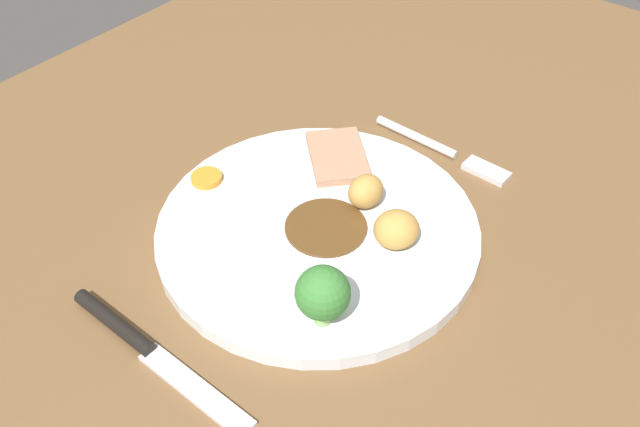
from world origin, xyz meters
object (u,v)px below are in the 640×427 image
Objects in this scene: dinner_plate at (320,228)px; roast_potato_left at (396,229)px; knife at (143,346)px; roast_potato_right at (366,191)px; meat_slice_main at (338,156)px; carrot_coin_front at (206,178)px; broccoli_floret at (323,294)px; fork at (444,150)px.

roast_potato_left is (-1.93, 6.57, 2.31)cm from dinner_plate.
roast_potato_right is at bearing 79.46° from knife.
carrot_coin_front is (10.09, -7.67, -0.12)cm from meat_slice_main.
roast_potato_left is 0.74× the size of broccoli_floret.
roast_potato_right is at bearing 115.84° from carrot_coin_front.
roast_potato_left is at bearing 106.40° from dinner_plate.
broccoli_floret is at bearing 46.26° from knife.
fork is (-12.40, 0.97, -2.53)cm from roast_potato_right.
roast_potato_right is at bearing 58.57° from meat_slice_main.
dinner_plate reaches higher than knife.
dinner_plate is 12.00cm from carrot_coin_front.
dinner_plate is 5.15cm from roast_potato_right.
roast_potato_left is 5.40cm from roast_potato_right.
roast_potato_left is 0.21× the size of knife.
knife is (34.76, -5.39, 0.06)cm from fork.
fork is (-16.72, 2.70, -0.31)cm from dinner_plate.
fork is (-25.02, -4.14, -4.10)cm from broccoli_floret.
knife is at bearing -44.39° from broccoli_floret.
knife reaches higher than fork.
dinner_plate is at bearing -140.50° from broccoli_floret.
fork is at bearing 175.54° from roast_potato_right.
dinner_plate is 8.09× the size of roast_potato_right.
dinner_plate is at bearing -97.60° from fork.
fork is 0.83× the size of knife.
carrot_coin_front is 0.19× the size of fork.
carrot_coin_front is 18.27cm from knife.
broccoli_floret is (12.61, 5.11, 1.57)cm from roast_potato_right.
dinner_plate is 1.85× the size of fork.
roast_potato_right is 0.19× the size of knife.
dinner_plate is 7.23cm from roast_potato_left.
roast_potato_right is at bearing 158.19° from dinner_plate.
roast_potato_right is at bearing -116.26° from roast_potato_left.
carrot_coin_front reaches higher than dinner_plate.
fork is (-8.85, 6.79, -1.41)cm from meat_slice_main.
knife is (18.03, -2.70, -0.25)cm from dinner_plate.
broccoli_floret is at bearing 1.51° from roast_potato_left.
roast_potato_right is at bearing -92.91° from fork.
roast_potato_left is 22.16cm from knife.
dinner_plate is at bearing -21.81° from roast_potato_right.
broccoli_floret reaches higher than meat_slice_main.
broccoli_floret is at bearing -79.05° from fork.
knife is at bearing -24.89° from roast_potato_left.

